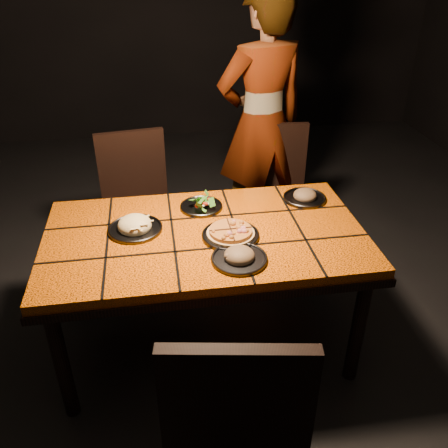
{
  "coord_description": "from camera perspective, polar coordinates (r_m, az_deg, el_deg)",
  "views": [
    {
      "loc": [
        -0.22,
        -2.01,
        2.01
      ],
      "look_at": [
        0.09,
        -0.05,
        0.82
      ],
      "focal_mm": 38.0,
      "sensor_mm": 36.0,
      "label": 1
    }
  ],
  "objects": [
    {
      "name": "room_shell",
      "position": [
        2.08,
        -2.76,
        16.77
      ],
      "size": [
        6.04,
        7.04,
        3.08
      ],
      "color": "black",
      "rests_on": "ground"
    },
    {
      "name": "dining_table",
      "position": [
        2.42,
        -2.28,
        -2.59
      ],
      "size": [
        1.62,
        0.92,
        0.75
      ],
      "color": "orange",
      "rests_on": "ground"
    },
    {
      "name": "chair_near",
      "position": [
        1.77,
        1.41,
        -22.17
      ],
      "size": [
        0.54,
        0.54,
        1.04
      ],
      "rotation": [
        0.0,
        0.0,
        2.97
      ],
      "color": "black",
      "rests_on": "ground"
    },
    {
      "name": "chair_far_left",
      "position": [
        3.17,
        -10.45,
        3.16
      ],
      "size": [
        0.5,
        0.5,
        0.98
      ],
      "rotation": [
        0.0,
        0.0,
        0.14
      ],
      "color": "black",
      "rests_on": "ground"
    },
    {
      "name": "chair_far_right",
      "position": [
        3.38,
        6.47,
        4.9
      ],
      "size": [
        0.46,
        0.46,
        0.94
      ],
      "rotation": [
        0.0,
        0.0,
        -0.09
      ],
      "color": "black",
      "rests_on": "ground"
    },
    {
      "name": "diner",
      "position": [
        3.37,
        4.52,
        11.92
      ],
      "size": [
        0.76,
        0.6,
        1.83
      ],
      "primitive_type": "imported",
      "rotation": [
        0.0,
        0.0,
        3.41
      ],
      "color": "brown",
      "rests_on": "ground"
    },
    {
      "name": "plate_pizza",
      "position": [
        2.34,
        0.8,
        -1.18
      ],
      "size": [
        0.28,
        0.28,
        0.04
      ],
      "color": "#3A3B40",
      "rests_on": "dining_table"
    },
    {
      "name": "plate_pasta",
      "position": [
        2.43,
        -10.67,
        -0.27
      ],
      "size": [
        0.27,
        0.27,
        0.09
      ],
      "color": "#3A3B40",
      "rests_on": "dining_table"
    },
    {
      "name": "plate_salad",
      "position": [
        2.59,
        -2.76,
        2.43
      ],
      "size": [
        0.23,
        0.23,
        0.07
      ],
      "color": "#3A3B40",
      "rests_on": "dining_table"
    },
    {
      "name": "plate_mushroom_a",
      "position": [
        2.17,
        1.86,
        -3.89
      ],
      "size": [
        0.26,
        0.26,
        0.09
      ],
      "color": "#3A3B40",
      "rests_on": "dining_table"
    },
    {
      "name": "plate_mushroom_b",
      "position": [
        2.71,
        9.7,
        3.33
      ],
      "size": [
        0.24,
        0.24,
        0.08
      ],
      "color": "#3A3B40",
      "rests_on": "dining_table"
    }
  ]
}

